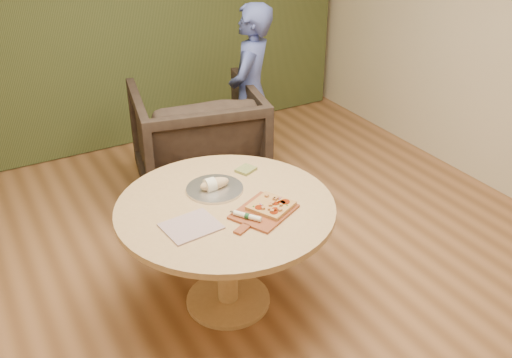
{
  "coord_description": "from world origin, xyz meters",
  "views": [
    {
      "loc": [
        -1.49,
        -2.4,
        2.54
      ],
      "look_at": [
        0.01,
        0.25,
        0.83
      ],
      "focal_mm": 40.0,
      "sensor_mm": 36.0,
      "label": 1
    }
  ],
  "objects": [
    {
      "name": "bread_roll",
      "position": [
        -0.21,
        0.39,
        0.79
      ],
      "size": [
        0.19,
        0.09,
        0.09
      ],
      "color": "#D6B582",
      "rests_on": "serving_tray"
    },
    {
      "name": "pizza_paddle",
      "position": [
        -0.08,
        0.0,
        0.76
      ],
      "size": [
        0.47,
        0.41,
        0.01
      ],
      "rotation": [
        0.0,
        0.0,
        0.46
      ],
      "color": "brown",
      "rests_on": "pedestal_table"
    },
    {
      "name": "room_shell",
      "position": [
        0.0,
        0.0,
        1.4
      ],
      "size": [
        5.04,
        6.04,
        2.84
      ],
      "color": "#9C673E",
      "rests_on": "ground"
    },
    {
      "name": "person_standing",
      "position": [
        0.75,
        1.65,
        0.78
      ],
      "size": [
        0.67,
        0.66,
        1.56
      ],
      "primitive_type": "imported",
      "rotation": [
        0.0,
        0.0,
        3.9
      ],
      "color": "#3D498A",
      "rests_on": "ground"
    },
    {
      "name": "green_packet",
      "position": [
        0.08,
        0.51,
        0.76
      ],
      "size": [
        0.15,
        0.14,
        0.02
      ],
      "primitive_type": "cube",
      "rotation": [
        0.0,
        0.0,
        0.4
      ],
      "color": "#606C30",
      "rests_on": "pedestal_table"
    },
    {
      "name": "curtain",
      "position": [
        0.0,
        2.9,
        1.4
      ],
      "size": [
        4.8,
        0.14,
        2.78
      ],
      "primitive_type": "cube",
      "color": "#323C1B",
      "rests_on": "ground"
    },
    {
      "name": "cutlery_roll",
      "position": [
        -0.19,
        -0.02,
        0.78
      ],
      "size": [
        0.13,
        0.18,
        0.03
      ],
      "rotation": [
        0.0,
        0.0,
        0.61
      ],
      "color": "white",
      "rests_on": "pizza_paddle"
    },
    {
      "name": "newspaper",
      "position": [
        -0.5,
        0.08,
        0.76
      ],
      "size": [
        0.32,
        0.28,
        0.01
      ],
      "primitive_type": "cube",
      "rotation": [
        0.0,
        0.0,
        0.1
      ],
      "color": "silver",
      "rests_on": "pedestal_table"
    },
    {
      "name": "flatbread_pizza",
      "position": [
        -0.02,
        0.02,
        0.78
      ],
      "size": [
        0.29,
        0.29,
        0.04
      ],
      "rotation": [
        0.0,
        0.0,
        0.46
      ],
      "color": "tan",
      "rests_on": "pizza_paddle"
    },
    {
      "name": "pedestal_table",
      "position": [
        -0.23,
        0.2,
        0.61
      ],
      "size": [
        1.32,
        1.32,
        0.75
      ],
      "rotation": [
        0.0,
        0.0,
        0.19
      ],
      "color": "tan",
      "rests_on": "ground"
    },
    {
      "name": "armchair",
      "position": [
        0.24,
        1.65,
        0.52
      ],
      "size": [
        1.18,
        1.13,
        1.04
      ],
      "primitive_type": "imported",
      "rotation": [
        0.0,
        0.0,
        2.93
      ],
      "color": "black",
      "rests_on": "ground"
    },
    {
      "name": "serving_tray",
      "position": [
        -0.2,
        0.39,
        0.76
      ],
      "size": [
        0.36,
        0.36,
        0.02
      ],
      "color": "silver",
      "rests_on": "pedestal_table"
    }
  ]
}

